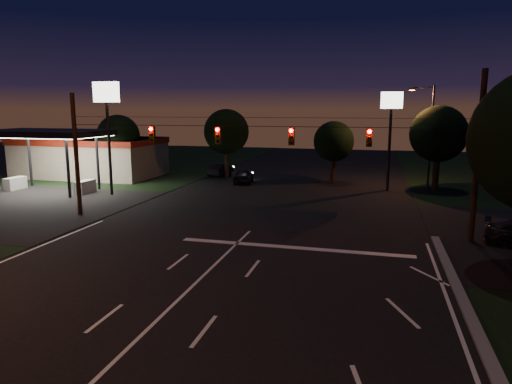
% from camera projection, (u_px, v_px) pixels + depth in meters
% --- Properties ---
extents(ground, '(140.00, 140.00, 0.00)m').
position_uv_depth(ground, '(121.00, 355.00, 13.14)').
color(ground, black).
rests_on(ground, ground).
extents(stop_bar, '(12.00, 0.50, 0.01)m').
position_uv_depth(stop_bar, '(293.00, 247.00, 23.33)').
color(stop_bar, silver).
rests_on(stop_bar, ground).
extents(utility_pole_right, '(0.30, 0.30, 9.00)m').
position_uv_depth(utility_pole_right, '(470.00, 241.00, 24.42)').
color(utility_pole_right, black).
rests_on(utility_pole_right, ground).
extents(utility_pole_left, '(0.28, 0.28, 8.00)m').
position_uv_depth(utility_pole_left, '(81.00, 215.00, 30.40)').
color(utility_pole_left, black).
rests_on(utility_pole_left, ground).
extents(signal_span, '(24.00, 0.40, 1.56)m').
position_uv_depth(signal_span, '(254.00, 135.00, 26.38)').
color(signal_span, black).
rests_on(signal_span, ground).
extents(gas_station, '(14.20, 16.10, 5.25)m').
position_uv_depth(gas_station, '(88.00, 154.00, 47.07)').
color(gas_station, gray).
rests_on(gas_station, ground).
extents(pole_sign_left_near, '(2.20, 0.30, 9.10)m').
position_uv_depth(pole_sign_left_near, '(107.00, 109.00, 36.30)').
color(pole_sign_left_near, black).
rests_on(pole_sign_left_near, ground).
extents(pole_sign_right, '(1.80, 0.30, 8.40)m').
position_uv_depth(pole_sign_right, '(391.00, 118.00, 38.57)').
color(pole_sign_right, black).
rests_on(pole_sign_right, ground).
extents(street_light_right_far, '(2.20, 0.35, 9.00)m').
position_uv_depth(street_light_right_far, '(428.00, 129.00, 39.84)').
color(street_light_right_far, black).
rests_on(street_light_right_far, ground).
extents(tree_far_a, '(4.20, 4.20, 6.42)m').
position_uv_depth(tree_far_a, '(119.00, 137.00, 45.50)').
color(tree_far_a, black).
rests_on(tree_far_a, ground).
extents(tree_far_b, '(4.60, 4.60, 6.98)m').
position_uv_depth(tree_far_b, '(227.00, 132.00, 46.77)').
color(tree_far_b, black).
rests_on(tree_far_b, ground).
extents(tree_far_c, '(3.80, 3.80, 5.86)m').
position_uv_depth(tree_far_c, '(334.00, 142.00, 43.18)').
color(tree_far_c, black).
rests_on(tree_far_c, ground).
extents(tree_far_d, '(4.80, 4.80, 7.30)m').
position_uv_depth(tree_far_d, '(439.00, 135.00, 38.90)').
color(tree_far_d, black).
rests_on(tree_far_d, ground).
extents(car_oncoming_a, '(2.19, 4.22, 1.37)m').
position_uv_depth(car_oncoming_a, '(244.00, 176.00, 43.50)').
color(car_oncoming_a, black).
rests_on(car_oncoming_a, ground).
extents(car_oncoming_b, '(1.77, 4.02, 1.28)m').
position_uv_depth(car_oncoming_b, '(221.00, 169.00, 48.52)').
color(car_oncoming_b, black).
rests_on(car_oncoming_b, ground).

